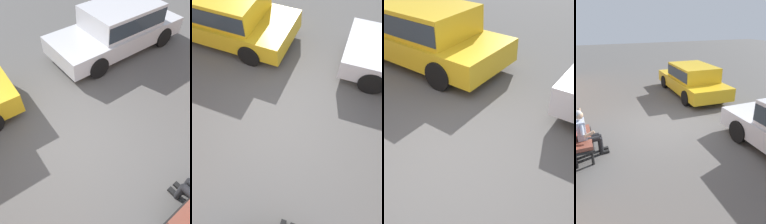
% 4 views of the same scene
% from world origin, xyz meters
% --- Properties ---
extents(ground_plane, '(60.00, 60.00, 0.00)m').
position_xyz_m(ground_plane, '(0.00, 0.00, 0.00)').
color(ground_plane, '#565451').
extents(bench, '(1.43, 0.55, 0.99)m').
position_xyz_m(bench, '(-0.73, 2.90, 0.56)').
color(bench, black).
rests_on(bench, ground_plane).
extents(person_on_phone, '(0.73, 0.74, 1.33)m').
position_xyz_m(person_on_phone, '(-0.86, 2.67, 0.70)').
color(person_on_phone, black).
rests_on(person_on_phone, ground_plane).
extents(parked_car_mid, '(4.75, 2.18, 1.46)m').
position_xyz_m(parked_car_mid, '(2.80, -2.43, 0.80)').
color(parked_car_mid, gold).
rests_on(parked_car_mid, ground_plane).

